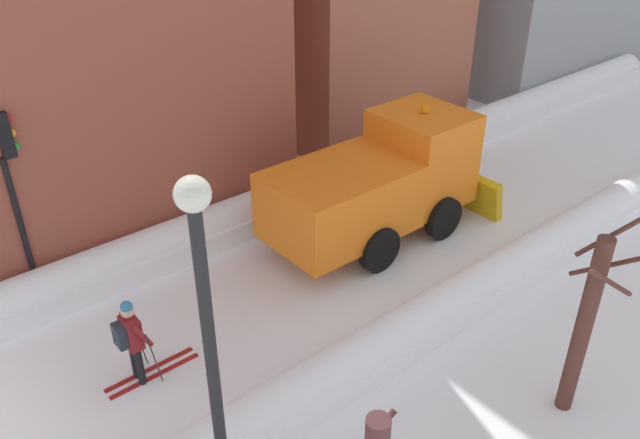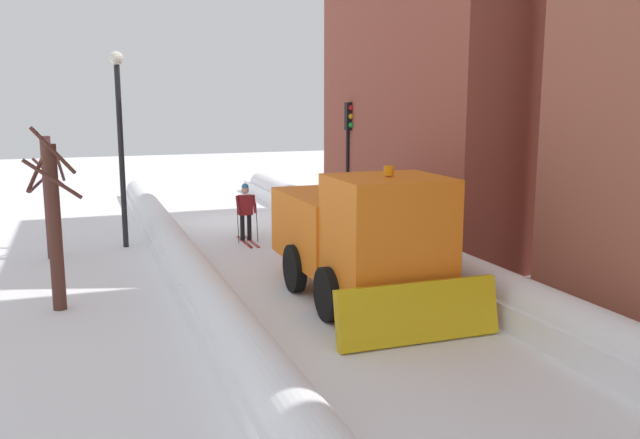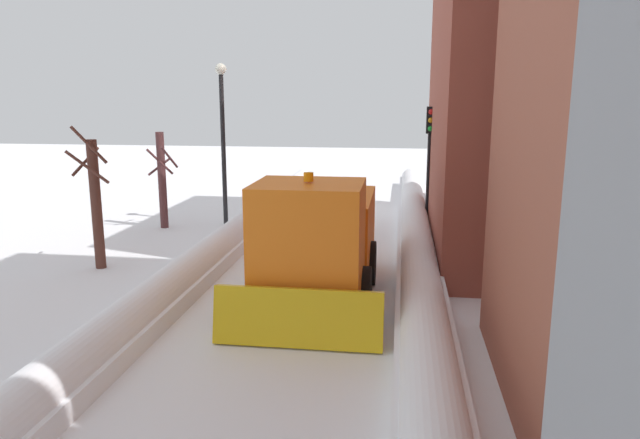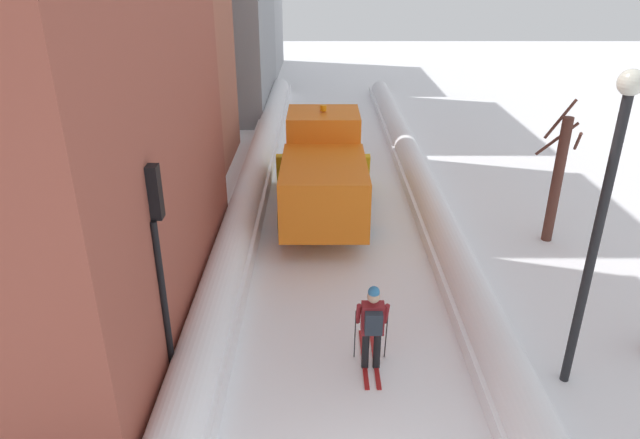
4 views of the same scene
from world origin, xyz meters
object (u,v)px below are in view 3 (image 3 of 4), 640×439
at_px(plow_truck, 318,236).
at_px(skier, 322,202).
at_px(street_lamp, 223,126).
at_px(bare_tree_near, 162,179).
at_px(traffic_light_pole, 430,144).
at_px(bare_tree_mid, 96,201).

height_order(plow_truck, skier, plow_truck).
xyz_separation_m(street_lamp, bare_tree_near, (2.01, 0.82, -1.84)).
relative_size(skier, bare_tree_near, 0.53).
height_order(traffic_light_pole, street_lamp, street_lamp).
xyz_separation_m(plow_truck, skier, (0.87, -7.01, -0.48)).
xyz_separation_m(plow_truck, bare_tree_mid, (6.24, -1.52, 0.37)).
height_order(skier, street_lamp, street_lamp).
bearing_deg(bare_tree_mid, skier, -134.37).
bearing_deg(traffic_light_pole, bare_tree_mid, 33.35).
bearing_deg(skier, plow_truck, 97.08).
relative_size(skier, street_lamp, 0.32).
height_order(plow_truck, traffic_light_pole, traffic_light_pole).
distance_m(skier, traffic_light_pole, 4.18).
relative_size(plow_truck, traffic_light_pole, 1.40).
distance_m(traffic_light_pole, street_lamp, 7.28).
height_order(plow_truck, street_lamp, street_lamp).
distance_m(traffic_light_pole, bare_tree_near, 9.40).
bearing_deg(street_lamp, skier, 174.52).
bearing_deg(traffic_light_pole, plow_truck, 69.56).
bearing_deg(bare_tree_near, street_lamp, -157.89).
xyz_separation_m(skier, traffic_light_pole, (-3.65, -0.44, 2.00)).
height_order(street_lamp, bare_tree_near, street_lamp).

